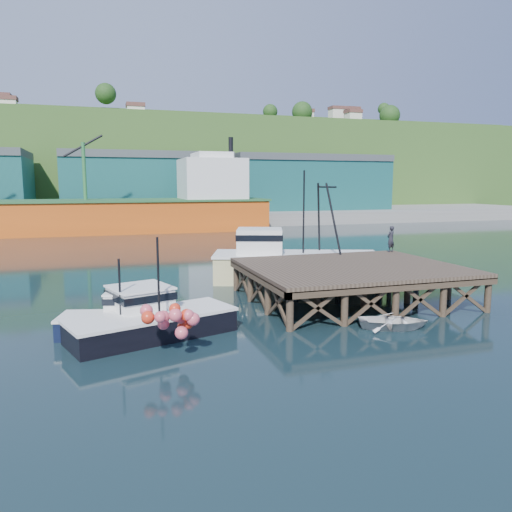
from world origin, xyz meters
name	(u,v)px	position (x,y,z in m)	size (l,w,h in m)	color
ground	(262,307)	(0.00, 0.00, 0.00)	(300.00, 300.00, 0.00)	black
wharf	(352,269)	(5.50, -0.19, 1.94)	(12.00, 10.00, 2.62)	brown
far_quay	(145,215)	(0.00, 70.00, 1.00)	(160.00, 40.00, 2.00)	gray
warehouse_mid	(146,186)	(0.00, 65.00, 6.50)	(28.00, 16.00, 9.00)	#1A5857
warehouse_right	(303,186)	(30.00, 65.00, 6.50)	(30.00, 16.00, 9.00)	#1A5857
cargo_ship	(98,209)	(-8.46, 48.00, 3.31)	(55.50, 10.00, 13.75)	#E25815
hillside	(132,166)	(0.00, 100.00, 11.00)	(220.00, 50.00, 22.00)	#2D511E
boat_navy	(125,318)	(-7.57, -2.68, 0.73)	(6.11, 3.90, 3.61)	black
boat_black	(150,318)	(-6.53, -3.41, 0.85)	(7.94, 6.58, 4.61)	black
trawler	(293,259)	(4.44, 6.50, 1.60)	(12.33, 7.75, 7.78)	#D2CB88
dinghy	(393,322)	(4.68, -5.81, 0.34)	(2.34, 3.28, 0.68)	silver
dockworker	(391,239)	(10.90, 4.29, 3.03)	(0.66, 0.43, 1.82)	black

